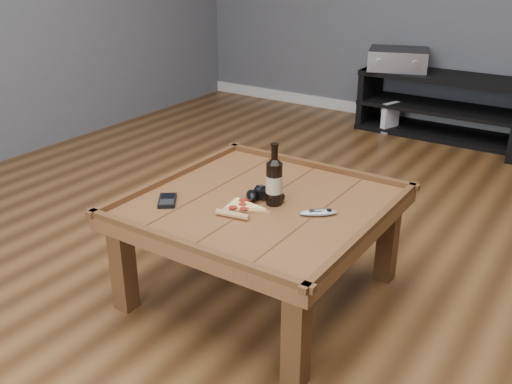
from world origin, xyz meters
The scene contains 11 objects.
ground centered at (0.00, 0.00, 0.00)m, with size 6.00×6.00×0.00m, color #402612.
baseboard centered at (0.00, 2.99, 0.05)m, with size 5.00×0.02×0.10m, color silver.
coffee_table centered at (0.00, 0.00, 0.39)m, with size 1.03×1.03×0.48m.
media_console centered at (0.00, 2.75, 0.25)m, with size 1.40×0.45×0.50m.
beer_bottle centered at (0.06, 0.01, 0.56)m, with size 0.07×0.07×0.26m.
game_controller centered at (0.01, 0.02, 0.47)m, with size 0.18×0.15×0.05m.
pizza_slice centered at (-0.03, -0.11, 0.46)m, with size 0.20×0.27×0.03m.
smartphone centered at (-0.33, -0.22, 0.46)m, with size 0.14×0.15×0.02m.
remote_control centered at (0.26, 0.02, 0.46)m, with size 0.15×0.13×0.02m.
av_receiver centered at (-0.45, 2.74, 0.58)m, with size 0.57×0.51×0.16m.
game_console centered at (-0.42, 2.62, 0.11)m, with size 0.17×0.22×0.25m.
Camera 1 is at (1.19, -1.84, 1.45)m, focal length 40.00 mm.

